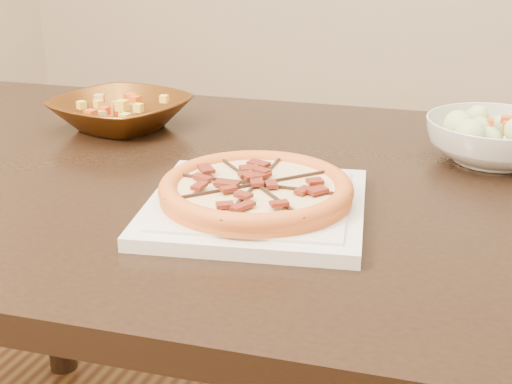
# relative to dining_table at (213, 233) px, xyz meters

# --- Properties ---
(dining_table) EXTENTS (1.45, 1.00, 0.75)m
(dining_table) POSITION_rel_dining_table_xyz_m (0.00, 0.00, 0.00)
(dining_table) COLOR black
(dining_table) RESTS_ON floor
(plate) EXTENTS (0.33, 0.33, 0.02)m
(plate) POSITION_rel_dining_table_xyz_m (0.12, -0.12, 0.11)
(plate) COLOR silver
(plate) RESTS_ON dining_table
(pizza) EXTENTS (0.25, 0.25, 0.03)m
(pizza) POSITION_rel_dining_table_xyz_m (0.12, -0.12, 0.14)
(pizza) COLOR orange
(pizza) RESTS_ON plate
(bronze_bowl) EXTENTS (0.27, 0.27, 0.06)m
(bronze_bowl) POSITION_rel_dining_table_xyz_m (-0.25, 0.15, 0.13)
(bronze_bowl) COLOR brown
(bronze_bowl) RESTS_ON dining_table
(mixed_dish) EXTENTS (0.11, 0.10, 0.03)m
(mixed_dish) POSITION_rel_dining_table_xyz_m (-0.25, 0.15, 0.17)
(mixed_dish) COLOR tan
(mixed_dish) RESTS_ON bronze_bowl
(salad_bowl) EXTENTS (0.27, 0.27, 0.07)m
(salad_bowl) POSITION_rel_dining_table_xyz_m (0.39, 0.21, 0.14)
(salad_bowl) COLOR silver
(salad_bowl) RESTS_ON dining_table
(salad) EXTENTS (0.09, 0.12, 0.04)m
(salad) POSITION_rel_dining_table_xyz_m (0.39, 0.20, 0.19)
(salad) COLOR beige
(salad) RESTS_ON salad_bowl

